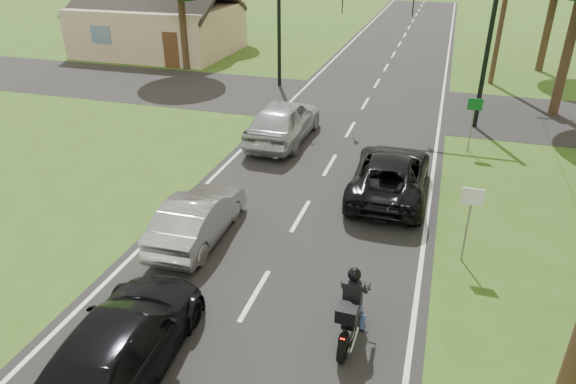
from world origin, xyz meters
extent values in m
plane|color=#355217|center=(0.00, 0.00, 0.00)|extent=(140.00, 140.00, 0.00)
cube|color=black|center=(0.00, 10.00, 0.01)|extent=(8.00, 100.00, 0.01)
cube|color=black|center=(0.00, 16.00, 0.01)|extent=(60.00, 7.00, 0.01)
torus|color=black|center=(2.46, 0.01, 0.31)|extent=(0.15, 0.62, 0.62)
torus|color=black|center=(2.41, -1.39, 0.31)|extent=(0.17, 0.68, 0.67)
cube|color=black|center=(2.44, -0.60, 0.59)|extent=(0.29, 0.90, 0.28)
sphere|color=black|center=(2.44, -0.36, 0.76)|extent=(0.32, 0.32, 0.32)
cube|color=black|center=(2.43, -0.92, 0.76)|extent=(0.33, 0.53, 0.09)
cube|color=#FF0C07|center=(2.41, -1.50, 0.61)|extent=(0.09, 0.03, 0.05)
cylinder|color=silver|center=(2.57, -1.12, 0.29)|extent=(0.11, 0.75, 0.08)
cylinder|color=black|center=(2.45, -0.17, 0.93)|extent=(0.58, 0.05, 0.03)
cube|color=black|center=(2.42, -1.20, 1.04)|extent=(0.42, 0.39, 0.30)
cube|color=black|center=(2.43, -0.74, 1.16)|extent=(0.38, 0.22, 0.56)
sphere|color=black|center=(2.43, -0.67, 1.60)|extent=(0.28, 0.28, 0.28)
cylinder|color=navy|center=(2.24, -0.42, 0.22)|extent=(0.12, 0.12, 0.42)
cylinder|color=navy|center=(2.65, -0.43, 0.22)|extent=(0.12, 0.12, 0.42)
imported|color=black|center=(2.38, 6.29, 0.72)|extent=(2.43, 5.13, 1.41)
imported|color=#9E9FA3|center=(-2.40, 1.97, 0.68)|extent=(1.52, 4.06, 1.33)
imported|color=#AFB3B8|center=(-2.40, 9.90, 0.88)|extent=(2.14, 5.14, 1.74)
imported|color=black|center=(-1.62, -2.94, 0.71)|extent=(2.32, 4.93, 1.39)
cylinder|color=black|center=(5.20, 14.00, 3.00)|extent=(0.20, 0.20, 6.00)
imported|color=black|center=(2.00, 14.00, 5.05)|extent=(0.16, 0.36, 1.00)
imported|color=black|center=(-1.00, 14.00, 5.05)|extent=(0.16, 0.36, 1.00)
cylinder|color=black|center=(-5.20, 18.00, 3.00)|extent=(0.20, 0.20, 6.00)
cylinder|color=slate|center=(4.70, 3.00, 1.00)|extent=(0.05, 0.05, 2.00)
cube|color=silver|center=(4.70, 2.97, 1.90)|extent=(0.55, 0.04, 0.45)
cylinder|color=slate|center=(4.90, 11.00, 1.00)|extent=(0.05, 0.05, 2.00)
cube|color=#0C591E|center=(4.90, 10.97, 1.90)|extent=(0.55, 0.04, 0.45)
cylinder|color=#332316|center=(8.80, 17.00, 3.50)|extent=(0.44, 0.44, 7.00)
cylinder|color=#332316|center=(9.20, 26.00, 3.22)|extent=(0.44, 0.44, 6.44)
cylinder|color=#332316|center=(-12.00, 20.00, 3.08)|extent=(0.44, 0.44, 6.16)
cube|color=#C9B08B|center=(-16.00, 24.00, 1.60)|extent=(10.00, 8.00, 3.20)
cube|color=black|center=(-16.00, 22.00, 3.70)|extent=(10.20, 4.00, 2.29)
camera|label=1|loc=(3.63, -9.12, 7.75)|focal=32.00mm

